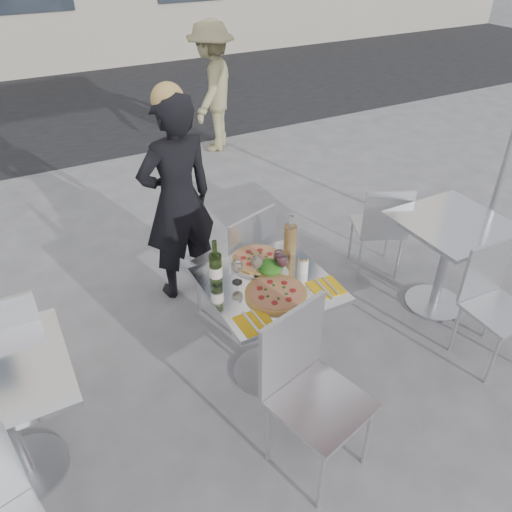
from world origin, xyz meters
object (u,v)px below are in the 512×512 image
woman_diner (178,201)px  wine_bottle (216,268)px  side_table_left (1,405)px  pizza_far (258,260)px  main_table (268,311)px  pedestrian_b (212,88)px  side_chair_lfar (7,344)px  carafe (290,241)px  wineglass_white_b (257,263)px  napkin_right (326,287)px  chair_far (241,257)px  napkin_left (255,322)px  pizza_near (276,293)px  sugar_shaker (303,264)px  chair_near (307,381)px  salad_plate (270,268)px  wineglass_white_a (237,267)px  side_table_right (448,247)px  wineglass_red_b (282,261)px  side_chair_rfar (382,224)px  wineglass_red_a (279,257)px  side_chair_rnear (493,295)px

woman_diner → wine_bottle: (-0.14, -0.98, 0.06)m
side_table_left → pizza_far: (1.55, 0.22, 0.23)m
main_table → pedestrian_b: bearing=70.6°
side_chair_lfar → carafe: bearing=173.1°
wineglass_white_b → napkin_right: bearing=-41.9°
chair_far → pizza_far: chair_far is taller
wineglass_white_b → napkin_right: 0.42m
napkin_left → napkin_right: 0.51m
woman_diner → pizza_near: (0.12, -1.23, -0.04)m
sugar_shaker → chair_near: bearing=-119.9°
salad_plate → wineglass_white_a: size_ratio=1.40×
side_table_left → carafe: carafe is taller
side_table_right → pizza_far: 1.49m
chair_near → pizza_far: 0.85m
side_chair_lfar → sugar_shaker: bearing=167.2°
pizza_far → chair_far: bearing=80.2°
wine_bottle → wineglass_red_b: 0.39m
main_table → side_chair_rfar: bearing=21.8°
pizza_far → side_chair_lfar: bearing=171.7°
side_chair_lfar → wineglass_red_b: 1.61m
pedestrian_b → wineglass_white_a: pedestrian_b is taller
side_table_left → wine_bottle: size_ratio=2.54×
side_chair_rfar → sugar_shaker: 1.27m
side_table_right → side_chair_rfar: size_ratio=0.90×
wineglass_red_a → side_table_left: bearing=-177.6°
side_table_left → salad_plate: salad_plate is taller
wineglass_red_b → napkin_right: 0.29m
side_chair_rnear → sugar_shaker: sugar_shaker is taller
side_chair_rnear → wineglass_white_b: size_ratio=5.29×
chair_far → pizza_near: size_ratio=2.64×
napkin_left → side_chair_rfar: bearing=26.3°
side_chair_rnear → wineglass_red_a: (-1.27, 0.58, 0.37)m
wineglass_white_b → side_chair_rnear: bearing=-22.4°
salad_plate → wineglass_white_a: (-0.21, 0.01, 0.07)m
salad_plate → napkin_left: bearing=-130.1°
chair_far → wineglass_white_a: size_ratio=5.90×
wineglass_red_b → napkin_right: size_ratio=0.79×
side_chair_rnear → napkin_right: bearing=167.0°
pizza_far → wine_bottle: size_ratio=1.20×
side_chair_lfar → side_chair_rnear: size_ratio=1.11×
pizza_far → salad_plate: size_ratio=1.60×
wineglass_red_b → side_chair_lfar: bearing=164.9°
sugar_shaker → woman_diner: bearing=108.3°
side_chair_lfar → pizza_far: size_ratio=2.63×
woman_diner → wineglass_white_b: size_ratio=10.17×
side_table_right → chair_far: (-1.39, 0.57, 0.01)m
wineglass_red_b → side_chair_rnear: bearing=-22.3°
side_chair_lfar → wineglass_white_a: size_ratio=5.89×
wine_bottle → napkin_right: size_ratio=1.47×
side_chair_lfar → napkin_left: bearing=151.5°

